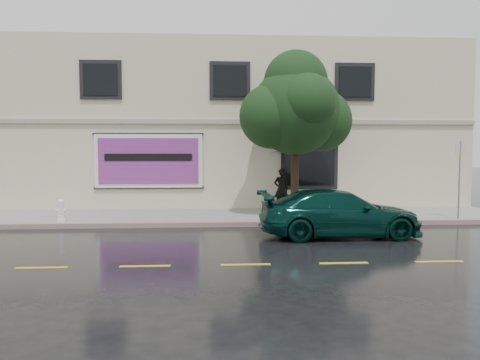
{
  "coord_description": "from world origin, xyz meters",
  "views": [
    {
      "loc": [
        -0.75,
        -13.62,
        2.59
      ],
      "look_at": [
        0.23,
        2.2,
        1.48
      ],
      "focal_mm": 35.0,
      "sensor_mm": 36.0,
      "label": 1
    }
  ],
  "objects": [
    {
      "name": "street_tree",
      "position": [
        2.25,
        2.97,
        3.87
      ],
      "size": [
        3.15,
        3.15,
        5.32
      ],
      "color": "#312516",
      "rests_on": "sidewalk"
    },
    {
      "name": "sign_pole",
      "position": [
        7.66,
        1.7,
        1.73
      ],
      "size": [
        0.33,
        0.06,
        2.64
      ],
      "rotation": [
        0.0,
        0.0,
        -0.02
      ],
      "color": "gray",
      "rests_on": "sidewalk"
    },
    {
      "name": "billboard",
      "position": [
        -3.2,
        4.92,
        2.05
      ],
      "size": [
        4.3,
        0.16,
        2.2
      ],
      "color": "white",
      "rests_on": "ground"
    },
    {
      "name": "road_marking",
      "position": [
        0.0,
        -3.5,
        0.01
      ],
      "size": [
        19.0,
        0.12,
        0.01
      ],
      "primitive_type": "cube",
      "color": "gold",
      "rests_on": "ground"
    },
    {
      "name": "building",
      "position": [
        0.0,
        9.0,
        3.5
      ],
      "size": [
        20.0,
        8.12,
        7.0
      ],
      "color": "beige",
      "rests_on": "ground"
    },
    {
      "name": "ground",
      "position": [
        0.0,
        0.0,
        0.0
      ],
      "size": [
        90.0,
        90.0,
        0.0
      ],
      "primitive_type": "plane",
      "color": "black",
      "rests_on": "ground"
    },
    {
      "name": "curb",
      "position": [
        0.0,
        1.5,
        0.07
      ],
      "size": [
        20.0,
        0.18,
        0.16
      ],
      "primitive_type": "cube",
      "color": "slate",
      "rests_on": "ground"
    },
    {
      "name": "umbrella",
      "position": [
        1.98,
        4.35,
        2.11
      ],
      "size": [
        1.22,
        1.22,
        0.68
      ],
      "primitive_type": "imported",
      "rotation": [
        0.0,
        0.0,
        -0.43
      ],
      "color": "black",
      "rests_on": "pedestrian"
    },
    {
      "name": "pedestrian",
      "position": [
        1.98,
        4.35,
        0.96
      ],
      "size": [
        0.64,
        0.47,
        1.62
      ],
      "primitive_type": "imported",
      "rotation": [
        0.0,
        0.0,
        3.28
      ],
      "color": "black",
      "rests_on": "sidewalk"
    },
    {
      "name": "sidewalk",
      "position": [
        0.0,
        3.25,
        0.07
      ],
      "size": [
        20.0,
        3.5,
        0.15
      ],
      "primitive_type": "cube",
      "color": "gray",
      "rests_on": "ground"
    },
    {
      "name": "car",
      "position": [
        2.96,
        -0.38,
        0.68
      ],
      "size": [
        4.7,
        2.14,
        1.36
      ],
      "primitive_type": "imported",
      "rotation": [
        0.0,
        0.0,
        1.59
      ],
      "color": "#072C26",
      "rests_on": "ground"
    },
    {
      "name": "fire_hydrant",
      "position": [
        -5.68,
        1.94,
        0.51
      ],
      "size": [
        0.31,
        0.29,
        0.75
      ],
      "rotation": [
        0.0,
        0.0,
        -0.05
      ],
      "color": "white",
      "rests_on": "sidewalk"
    }
  ]
}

